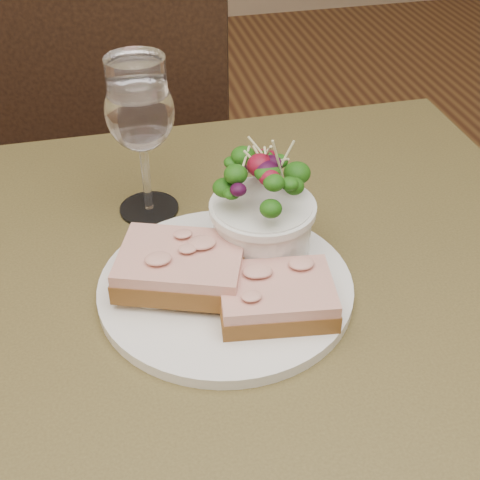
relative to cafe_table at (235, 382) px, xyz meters
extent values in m
cube|color=#463C1E|center=(0.00, 0.00, 0.08)|extent=(0.80, 0.80, 0.04)
cylinder|color=black|center=(0.34, 0.34, -0.29)|extent=(0.05, 0.05, 0.71)
cube|color=black|center=(-0.05, 0.74, -0.20)|extent=(0.51, 0.51, 0.04)
cube|color=black|center=(-0.10, 0.55, 0.03)|extent=(0.42, 0.15, 0.45)
cube|color=black|center=(-0.05, 0.74, -0.42)|extent=(0.44, 0.44, 0.45)
cylinder|color=white|center=(0.00, 0.03, 0.11)|extent=(0.26, 0.26, 0.01)
cube|color=#533416|center=(0.04, -0.02, 0.12)|extent=(0.12, 0.09, 0.02)
cube|color=#FFEDC1|center=(0.04, -0.02, 0.14)|extent=(0.12, 0.09, 0.01)
cube|color=#533416|center=(-0.04, 0.04, 0.13)|extent=(0.14, 0.13, 0.02)
cube|color=#FFEDC1|center=(-0.04, 0.04, 0.15)|extent=(0.14, 0.12, 0.01)
cylinder|color=beige|center=(-0.07, 0.04, 0.13)|extent=(0.06, 0.06, 0.04)
cylinder|color=brown|center=(-0.07, 0.04, 0.15)|extent=(0.06, 0.06, 0.01)
cylinder|color=white|center=(0.05, 0.07, 0.14)|extent=(0.10, 0.10, 0.06)
ellipsoid|color=#0D3C0B|center=(0.05, 0.07, 0.20)|extent=(0.09, 0.09, 0.06)
ellipsoid|color=#0D3C0B|center=(-0.07, 0.10, 0.12)|extent=(0.04, 0.04, 0.01)
sphere|color=maroon|center=(-0.09, 0.09, 0.12)|extent=(0.02, 0.02, 0.02)
cylinder|color=white|center=(-0.06, 0.20, 0.10)|extent=(0.07, 0.07, 0.00)
cylinder|color=white|center=(-0.06, 0.20, 0.15)|extent=(0.01, 0.01, 0.09)
ellipsoid|color=white|center=(-0.06, 0.20, 0.23)|extent=(0.08, 0.08, 0.09)
camera|label=1|loc=(-0.11, -0.47, 0.55)|focal=50.00mm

